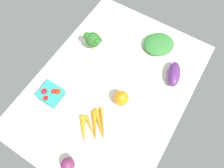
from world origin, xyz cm
name	(u,v)px	position (x,y,z in cm)	size (l,w,h in cm)	color
tablecloth	(112,86)	(0.00, 0.00, 1.00)	(104.00, 76.00, 2.00)	silver
red_onion_near_basket	(68,165)	(43.55, 4.22, 5.11)	(6.21, 6.21, 6.21)	#6E2751
bell_pepper_orange	(121,98)	(5.07, 8.62, 6.29)	(7.51, 7.51, 8.58)	orange
leafy_greens_clump	(159,44)	(-35.04, 9.68, 4.51)	(17.49, 15.50, 5.03)	#337633
berry_basket	(51,94)	(21.35, -22.96, 5.09)	(10.29, 10.29, 6.61)	teal
eggplant	(174,74)	(-21.54, 24.95, 5.26)	(14.73, 6.51, 6.51)	#59296F
broccoli_head	(93,40)	(-14.77, -21.13, 9.78)	(8.20, 10.34, 11.89)	#A2C27E
carrot_bunch	(94,127)	(23.52, 4.49, 3.27)	(20.82, 17.33, 2.93)	orange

